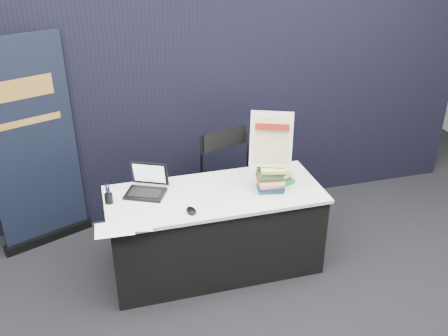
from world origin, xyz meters
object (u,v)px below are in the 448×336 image
(stacking_chair, at_px, (230,183))
(laptop, at_px, (144,186))
(info_sign, at_px, (271,140))
(display_table, at_px, (215,230))
(book_stack_short, at_px, (276,178))
(book_stack_tall, at_px, (271,179))
(pullup_banner, at_px, (34,158))

(stacking_chair, bearing_deg, laptop, -179.62)
(laptop, relative_size, stacking_chair, 0.36)
(laptop, bearing_deg, info_sign, 13.50)
(display_table, bearing_deg, book_stack_short, 2.07)
(book_stack_tall, bearing_deg, pullup_banner, 154.39)
(display_table, distance_m, pullup_banner, 1.74)
(info_sign, bearing_deg, pullup_banner, 177.81)
(stacking_chair, bearing_deg, pullup_banner, 149.92)
(display_table, xyz_separation_m, stacking_chair, (0.25, 0.41, 0.21))
(book_stack_short, distance_m, pullup_banner, 2.15)
(display_table, xyz_separation_m, book_stack_short, (0.54, 0.02, 0.42))
(laptop, height_order, stacking_chair, stacking_chair)
(display_table, relative_size, pullup_banner, 0.92)
(book_stack_tall, relative_size, book_stack_short, 0.84)
(stacking_chair, bearing_deg, display_table, -138.04)
(book_stack_tall, relative_size, stacking_chair, 0.22)
(info_sign, distance_m, pullup_banner, 2.12)
(info_sign, xyz_separation_m, stacking_chair, (-0.20, 0.46, -0.61))
(pullup_banner, xyz_separation_m, stacking_chair, (1.70, -0.42, -0.28))
(pullup_banner, bearing_deg, display_table, -52.14)
(display_table, height_order, info_sign, info_sign)
(display_table, bearing_deg, pullup_banner, 150.09)
(display_table, bearing_deg, info_sign, -6.29)
(laptop, height_order, info_sign, info_sign)
(stacking_chair, bearing_deg, book_stack_short, -69.09)
(info_sign, height_order, stacking_chair, info_sign)
(display_table, distance_m, info_sign, 0.94)
(laptop, bearing_deg, stacking_chair, 42.00)
(book_stack_tall, relative_size, info_sign, 0.50)
(book_stack_tall, bearing_deg, stacking_chair, 112.80)
(book_stack_tall, distance_m, stacking_chair, 0.60)
(laptop, xyz_separation_m, book_stack_short, (1.10, -0.15, -0.01))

